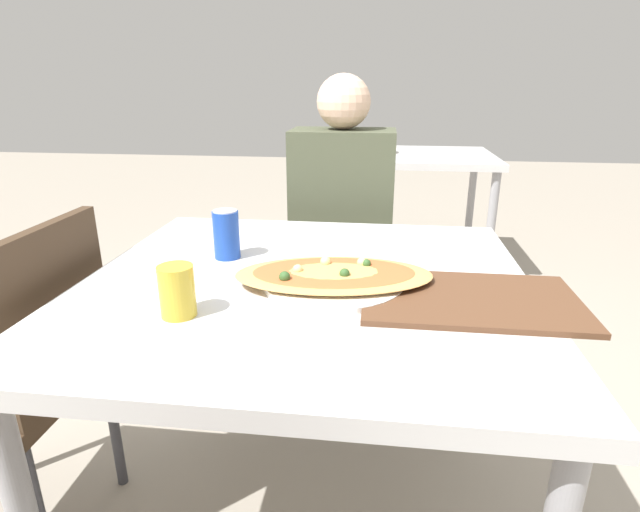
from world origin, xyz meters
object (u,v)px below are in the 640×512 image
object	(u,v)px
dining_table	(306,309)
chair_far_seated	(343,260)
chair_side_left	(24,369)
pizza_main	(334,277)
soda_can	(226,234)
drink_glass	(177,291)
person_seated	(342,219)

from	to	relation	value
dining_table	chair_far_seated	bearing A→B (deg)	88.28
dining_table	chair_far_seated	xyz separation A→B (m)	(0.02, 0.82, -0.17)
chair_far_seated	chair_side_left	distance (m)	1.15
chair_far_seated	pizza_main	size ratio (longest dim) A/B	1.89
soda_can	drink_glass	xyz separation A→B (m)	(0.01, -0.34, -0.01)
person_seated	drink_glass	world-z (taller)	person_seated
pizza_main	person_seated	bearing A→B (deg)	93.26
dining_table	chair_side_left	distance (m)	0.72
dining_table	drink_glass	world-z (taller)	drink_glass
chair_far_seated	pizza_main	distance (m)	0.88
chair_side_left	pizza_main	bearing A→B (deg)	-86.22
dining_table	pizza_main	size ratio (longest dim) A/B	2.19
chair_side_left	drink_glass	xyz separation A→B (m)	(0.48, -0.14, 0.30)
soda_can	drink_glass	world-z (taller)	soda_can
dining_table	person_seated	distance (m)	0.71
chair_side_left	soda_can	world-z (taller)	chair_side_left
soda_can	chair_far_seated	bearing A→B (deg)	70.42
dining_table	person_seated	xyz separation A→B (m)	(0.02, 0.71, 0.03)
dining_table	person_seated	bearing A→B (deg)	88.00
chair_far_seated	chair_side_left	world-z (taller)	same
chair_side_left	drink_glass	distance (m)	0.58
chair_far_seated	drink_glass	size ratio (longest dim) A/B	8.62
person_seated	soda_can	xyz separation A→B (m)	(-0.25, -0.58, 0.11)
chair_side_left	drink_glass	size ratio (longest dim) A/B	8.62
dining_table	soda_can	bearing A→B (deg)	151.41
chair_far_seated	soda_can	xyz separation A→B (m)	(-0.25, -0.70, 0.31)
person_seated	chair_side_left	bearing A→B (deg)	47.16
chair_side_left	soda_can	bearing A→B (deg)	-67.51
soda_can	chair_side_left	bearing A→B (deg)	-157.51
chair_far_seated	pizza_main	bearing A→B (deg)	92.83
soda_can	drink_glass	distance (m)	0.34
chair_far_seated	person_seated	xyz separation A→B (m)	(-0.00, -0.11, 0.20)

